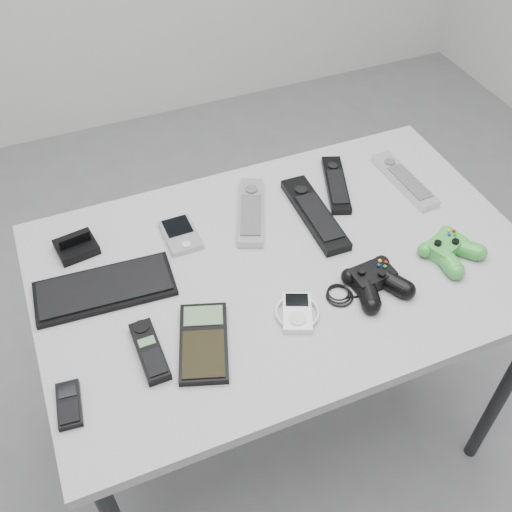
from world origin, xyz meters
name	(u,v)px	position (x,y,z in m)	size (l,w,h in m)	color
floor	(292,401)	(0.00, 0.00, 0.00)	(3.50, 3.50, 0.00)	slate
desk	(284,281)	(-0.08, -0.05, 0.66)	(1.08, 0.70, 0.73)	gray
pda_keyboard	(105,288)	(-0.46, 0.01, 0.73)	(0.29, 0.12, 0.02)	black
dock_bracket	(75,243)	(-0.49, 0.15, 0.75)	(0.09, 0.08, 0.05)	black
pda	(181,234)	(-0.27, 0.11, 0.73)	(0.07, 0.11, 0.02)	#A2A2A9
remote_silver_a	(251,211)	(-0.09, 0.12, 0.74)	(0.06, 0.23, 0.02)	#A2A2A9
remote_black_a	(336,184)	(0.15, 0.13, 0.74)	(0.05, 0.21, 0.02)	black
remote_black_b	(315,213)	(0.05, 0.05, 0.74)	(0.06, 0.26, 0.03)	black
remote_silver_b	(404,180)	(0.31, 0.08, 0.74)	(0.05, 0.22, 0.02)	#B8B9C0
mobile_phone	(69,404)	(-0.58, -0.23, 0.73)	(0.04, 0.09, 0.02)	black
cordless_handset	(150,351)	(-0.42, -0.18, 0.74)	(0.04, 0.14, 0.02)	black
calculator	(204,342)	(-0.31, -0.20, 0.73)	(0.09, 0.18, 0.02)	black
mp3_player	(297,312)	(-0.12, -0.20, 0.73)	(0.09, 0.10, 0.02)	white
controller_black	(375,280)	(0.07, -0.19, 0.75)	(0.22, 0.13, 0.04)	black
controller_green	(450,248)	(0.27, -0.17, 0.75)	(0.12, 0.13, 0.04)	#227E2D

